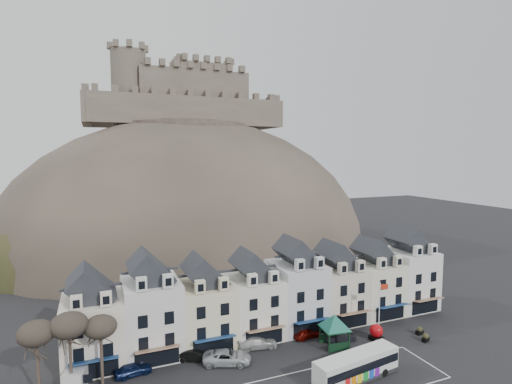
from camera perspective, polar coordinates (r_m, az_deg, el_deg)
coach_bay_markings at (r=49.55m, az=13.04°, el=-24.81°), size 22.00×7.50×0.01m
townhouse_terrace at (r=58.00m, az=2.89°, el=-14.23°), size 54.40×9.35×11.80m
castle_hill at (r=108.08m, az=-8.74°, el=-7.76°), size 100.00×76.00×68.00m
castle at (r=112.86m, az=-10.28°, el=13.27°), size 50.20×22.20×22.00m
tree_left_far at (r=47.79m, az=-28.90°, el=-17.34°), size 3.61×3.61×8.24m
tree_left_mid at (r=47.39m, az=-25.15°, el=-16.92°), size 3.78×3.78×8.64m
tree_left_near at (r=47.56m, az=-21.33°, el=-17.57°), size 3.43×3.43×7.84m
bus at (r=49.18m, az=14.17°, el=-22.87°), size 10.85×3.89×3.00m
bus_shelter at (r=54.96m, az=11.17°, el=-17.73°), size 6.66×6.66×4.25m
red_buoy at (r=58.75m, az=16.79°, el=-18.61°), size 1.75×1.75×2.17m
flagpole at (r=57.63m, az=17.31°, el=-15.44°), size 1.10×0.41×7.92m
white_van at (r=51.32m, az=-24.06°, el=-22.66°), size 3.16×5.04×2.13m
planter_west at (r=60.74m, az=23.07°, el=-18.58°), size 1.24×0.89×1.12m
planter_east at (r=62.51m, az=22.33°, el=-17.85°), size 1.17×0.77×1.09m
car_navy at (r=51.01m, az=-17.14°, el=-23.07°), size 4.31×2.23×1.40m
car_black at (r=52.51m, az=-8.78°, el=-21.97°), size 4.64×3.20×1.45m
car_silver at (r=51.41m, az=-4.16°, el=-22.46°), size 6.19×4.51×1.59m
car_white at (r=54.74m, az=0.16°, el=-20.66°), size 5.44×2.92×1.50m
car_maroon at (r=57.66m, az=7.23°, el=-19.37°), size 4.09×2.03×1.34m
car_charcoal at (r=57.57m, az=11.99°, el=-19.49°), size 4.29×2.09×1.35m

